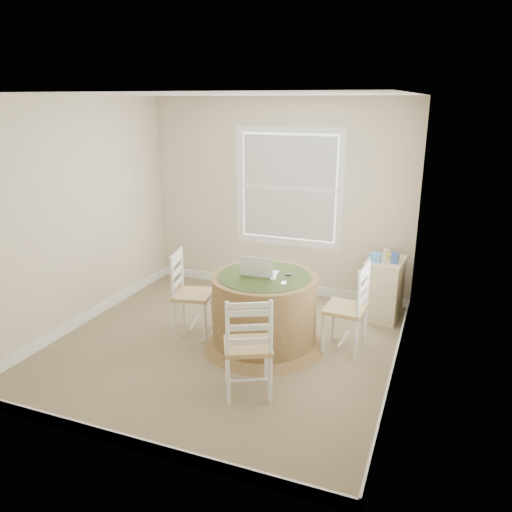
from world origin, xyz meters
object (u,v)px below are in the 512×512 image
at_px(chair_left, 193,294).
at_px(chair_right, 345,308).
at_px(laptop, 259,272).
at_px(round_table, 264,308).
at_px(chair_near, 248,345).
at_px(corner_chest, 384,288).

distance_m(chair_left, chair_right, 1.68).
bearing_deg(laptop, chair_right, -170.39).
height_order(round_table, chair_left, chair_left).
bearing_deg(chair_right, chair_left, -78.18).
bearing_deg(chair_near, round_table, -105.17).
height_order(chair_near, chair_right, same).
distance_m(laptop, corner_chest, 1.73).
relative_size(round_table, chair_near, 1.37).
bearing_deg(chair_near, corner_chest, -139.54).
bearing_deg(laptop, round_table, 164.55).
height_order(round_table, corner_chest, round_table).
height_order(round_table, chair_right, chair_right).
bearing_deg(corner_chest, chair_left, -143.44).
relative_size(chair_right, laptop, 2.56).
xyz_separation_m(chair_right, corner_chest, (0.27, 0.99, -0.10)).
bearing_deg(chair_left, corner_chest, -71.21).
distance_m(chair_right, corner_chest, 1.03).
distance_m(round_table, corner_chest, 1.64).
bearing_deg(chair_near, chair_left, -67.69).
height_order(round_table, laptop, laptop).
height_order(chair_left, laptop, laptop).
xyz_separation_m(round_table, chair_near, (0.18, -0.90, 0.04)).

